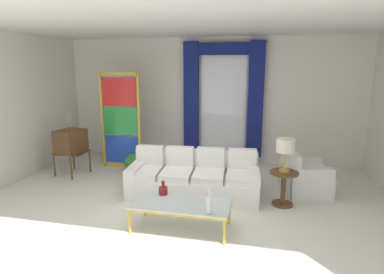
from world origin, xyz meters
TOP-DOWN VIEW (x-y plane):
  - ground_plane at (0.00, 0.00)m, footprint 16.00×16.00m
  - wall_rear at (0.00, 3.06)m, footprint 8.00×0.12m
  - wall_left at (-3.66, 0.60)m, footprint 0.12×7.00m
  - ceiling_slab at (0.00, 0.80)m, footprint 8.00×7.60m
  - curtained_window at (0.34, 2.89)m, footprint 2.00×0.17m
  - couch_white_long at (0.11, 0.72)m, footprint 2.40×1.09m
  - coffee_table at (0.21, -0.60)m, footprint 1.43×0.68m
  - bottle_blue_decanter at (0.66, -0.85)m, footprint 0.08×0.08m
  - bottle_crystal_tall at (-0.13, -0.36)m, footprint 0.14×0.14m
  - vintage_tv at (-2.73, 1.24)m, footprint 0.62×0.68m
  - armchair_white at (2.08, 1.26)m, footprint 0.96×0.94m
  - stained_glass_divider at (-1.87, 1.94)m, footprint 0.95×0.05m
  - peacock_figurine at (-1.48, 1.55)m, footprint 0.44×0.60m
  - round_side_table at (1.70, 0.60)m, footprint 0.48×0.48m
  - table_lamp_brass at (1.70, 0.60)m, footprint 0.32×0.32m

SIDE VIEW (x-z plane):
  - ground_plane at x=0.00m, z-range 0.00..0.00m
  - peacock_figurine at x=-1.48m, z-range -0.03..0.47m
  - armchair_white at x=2.08m, z-range -0.11..0.69m
  - couch_white_long at x=0.11m, z-range -0.12..0.74m
  - round_side_table at x=1.70m, z-range 0.06..0.65m
  - coffee_table at x=0.21m, z-range 0.17..0.58m
  - bottle_crystal_tall at x=-0.13m, z-range 0.37..0.60m
  - bottle_blue_decanter at x=0.66m, z-range 0.38..0.74m
  - vintage_tv at x=-2.73m, z-range 0.06..1.40m
  - table_lamp_brass at x=1.70m, z-range 0.74..1.31m
  - stained_glass_divider at x=-1.87m, z-range -0.04..2.16m
  - wall_rear at x=0.00m, z-range 0.00..3.00m
  - wall_left at x=-3.66m, z-range 0.00..3.00m
  - curtained_window at x=0.34m, z-range 0.39..3.09m
  - ceiling_slab at x=0.00m, z-range 3.00..3.04m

